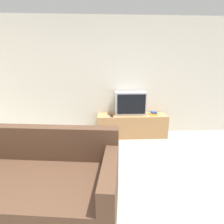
{
  "coord_description": "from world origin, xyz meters",
  "views": [
    {
      "loc": [
        0.25,
        -1.0,
        1.54
      ],
      "look_at": [
        0.41,
        2.32,
        0.68
      ],
      "focal_mm": 28.0,
      "sensor_mm": 36.0,
      "label": 1
    }
  ],
  "objects_px": {
    "tv_stand": "(132,125)",
    "book_stack": "(153,113)",
    "remote_on_stand": "(111,116)",
    "couch": "(18,186)",
    "television": "(130,103)"
  },
  "relations": [
    {
      "from": "tv_stand",
      "to": "television",
      "type": "bearing_deg",
      "value": 116.35
    },
    {
      "from": "tv_stand",
      "to": "book_stack",
      "type": "relative_size",
      "value": 7.21
    },
    {
      "from": "book_stack",
      "to": "television",
      "type": "bearing_deg",
      "value": 171.08
    },
    {
      "from": "television",
      "to": "remote_on_stand",
      "type": "bearing_deg",
      "value": -158.3
    },
    {
      "from": "tv_stand",
      "to": "book_stack",
      "type": "height_order",
      "value": "book_stack"
    },
    {
      "from": "tv_stand",
      "to": "television",
      "type": "distance_m",
      "value": 0.51
    },
    {
      "from": "tv_stand",
      "to": "remote_on_stand",
      "type": "relative_size",
      "value": 9.28
    },
    {
      "from": "tv_stand",
      "to": "television",
      "type": "relative_size",
      "value": 2.22
    },
    {
      "from": "couch",
      "to": "book_stack",
      "type": "height_order",
      "value": "couch"
    },
    {
      "from": "tv_stand",
      "to": "remote_on_stand",
      "type": "bearing_deg",
      "value": -167.68
    },
    {
      "from": "tv_stand",
      "to": "book_stack",
      "type": "bearing_deg",
      "value": -1.2
    },
    {
      "from": "tv_stand",
      "to": "book_stack",
      "type": "xyz_separation_m",
      "value": [
        0.48,
        -0.01,
        0.28
      ]
    },
    {
      "from": "television",
      "to": "couch",
      "type": "relative_size",
      "value": 0.31
    },
    {
      "from": "book_stack",
      "to": "remote_on_stand",
      "type": "height_order",
      "value": "book_stack"
    },
    {
      "from": "couch",
      "to": "book_stack",
      "type": "relative_size",
      "value": 10.48
    }
  ]
}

